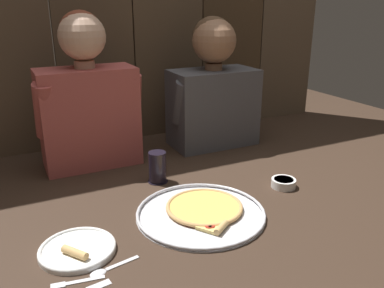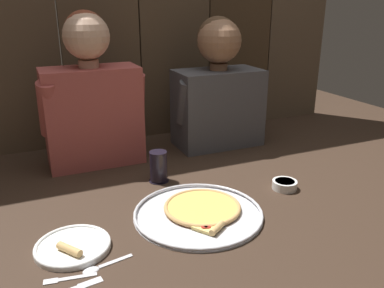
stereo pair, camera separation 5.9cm
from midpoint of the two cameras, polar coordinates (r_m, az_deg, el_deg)
The scene contains 9 objects.
ground_plane at distance 1.40m, azimuth 3.77°, elevation -8.09°, with size 3.20×3.20×0.00m, color #332319.
pizza_tray at distance 1.31m, azimuth 2.43°, elevation -9.63°, with size 0.42×0.42×0.03m.
dinner_plate at distance 1.19m, azimuth -15.35°, elevation -13.96°, with size 0.21×0.21×0.03m.
drinking_glass at distance 1.52m, azimuth -3.73°, elevation -3.28°, with size 0.08×0.08×0.12m.
dipping_bowl at distance 1.52m, azimuth 14.24°, elevation -5.64°, with size 0.09×0.09×0.03m.
table_fork at distance 1.08m, azimuth -15.89°, elevation -18.07°, with size 0.13×0.04×0.01m.
table_spoon at distance 1.10m, azimuth -11.64°, elevation -16.83°, with size 0.14×0.05×0.01m.
diner_left at distance 1.68m, azimuth -13.25°, elevation 6.68°, with size 0.42×0.21×0.63m.
diner_right at distance 1.87m, azimuth 4.69°, elevation 8.00°, with size 0.44×0.22×0.60m.
Camera 2 is at (-0.55, -1.11, 0.65)m, focal length 37.16 mm.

